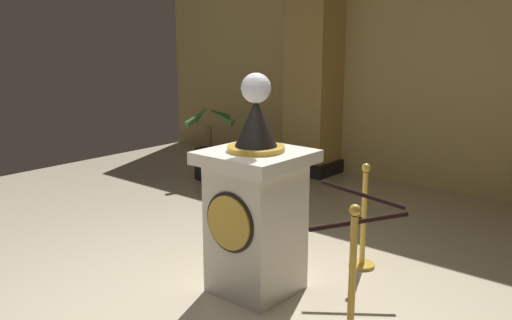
# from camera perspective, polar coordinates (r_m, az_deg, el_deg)

# --- Properties ---
(ground_plane) EXTENTS (10.53, 10.53, 0.00)m
(ground_plane) POSITION_cam_1_polar(r_m,az_deg,el_deg) (4.57, -4.79, -14.56)
(ground_plane) COLOR beige
(back_wall) EXTENTS (10.53, 0.16, 3.65)m
(back_wall) POSITION_cam_1_polar(r_m,az_deg,el_deg) (7.87, 19.07, 10.21)
(back_wall) COLOR tan
(back_wall) RESTS_ON ground_plane
(pedestal_clock) EXTENTS (0.77, 0.77, 1.82)m
(pedestal_clock) POSITION_cam_1_polar(r_m,az_deg,el_deg) (4.50, -0.04, -4.98)
(pedestal_clock) COLOR silver
(pedestal_clock) RESTS_ON ground_plane
(stanchion_near) EXTENTS (0.24, 0.24, 1.03)m
(stanchion_near) POSITION_cam_1_polar(r_m,az_deg,el_deg) (3.88, 9.85, -14.00)
(stanchion_near) COLOR gold
(stanchion_near) RESTS_ON ground_plane
(stanchion_far) EXTENTS (0.24, 0.24, 0.98)m
(stanchion_far) POSITION_cam_1_polar(r_m,az_deg,el_deg) (5.17, 11.04, -7.30)
(stanchion_far) COLOR gold
(stanchion_far) RESTS_ON ground_plane
(velvet_rope) EXTENTS (0.96, 0.97, 0.22)m
(velvet_rope) POSITION_cam_1_polar(r_m,az_deg,el_deg) (4.37, 10.78, -4.88)
(velvet_rope) COLOR black
(column_left) EXTENTS (0.83, 0.83, 3.51)m
(column_left) POSITION_cam_1_polar(r_m,az_deg,el_deg) (8.45, 6.21, 10.39)
(column_left) COLOR black
(column_left) RESTS_ON ground_plane
(potted_palm_left) EXTENTS (0.86, 0.86, 1.11)m
(potted_palm_left) POSITION_cam_1_polar(r_m,az_deg,el_deg) (8.20, -4.81, 0.44)
(potted_palm_left) COLOR black
(potted_palm_left) RESTS_ON ground_plane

